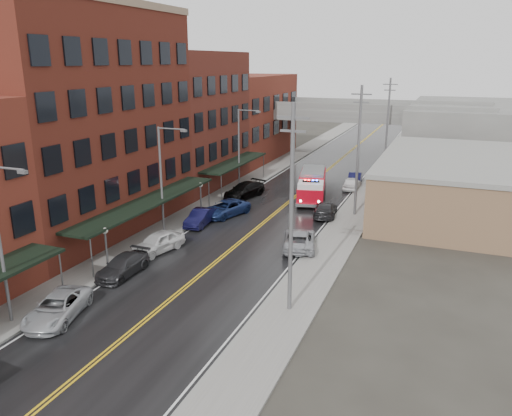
% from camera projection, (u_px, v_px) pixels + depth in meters
% --- Properties ---
extents(road, '(11.00, 160.00, 0.02)m').
position_uv_depth(road, '(264.00, 222.00, 45.07)').
color(road, black).
rests_on(road, ground).
extents(sidewalk_left, '(3.00, 160.00, 0.15)m').
position_uv_depth(sidewalk_left, '(193.00, 213.00, 47.62)').
color(sidewalk_left, slate).
rests_on(sidewalk_left, ground).
extents(sidewalk_right, '(3.00, 160.00, 0.15)m').
position_uv_depth(sidewalk_right, '(344.00, 231.00, 42.48)').
color(sidewalk_right, slate).
rests_on(sidewalk_right, ground).
extents(curb_left, '(0.30, 160.00, 0.15)m').
position_uv_depth(curb_left, '(208.00, 215.00, 47.04)').
color(curb_left, gray).
rests_on(curb_left, ground).
extents(curb_right, '(0.30, 160.00, 0.15)m').
position_uv_depth(curb_right, '(325.00, 229.00, 43.06)').
color(curb_right, gray).
rests_on(curb_right, ground).
extents(brick_building_b, '(9.00, 20.00, 18.00)m').
position_uv_depth(brick_building_b, '(84.00, 125.00, 40.95)').
color(brick_building_b, '#592517').
rests_on(brick_building_b, ground).
extents(brick_building_c, '(9.00, 15.00, 15.00)m').
position_uv_depth(brick_building_c, '(188.00, 120.00, 56.98)').
color(brick_building_c, '#5D211B').
rests_on(brick_building_c, ground).
extents(brick_building_far, '(9.00, 20.00, 12.00)m').
position_uv_depth(brick_building_far, '(247.00, 118.00, 73.01)').
color(brick_building_far, maroon).
rests_on(brick_building_far, ground).
extents(tan_building, '(14.00, 22.00, 5.00)m').
position_uv_depth(tan_building, '(458.00, 186.00, 47.65)').
color(tan_building, '#886249').
rests_on(tan_building, ground).
extents(right_far_block, '(18.00, 30.00, 8.00)m').
position_uv_depth(right_far_block, '(475.00, 132.00, 73.26)').
color(right_far_block, slate).
rests_on(right_far_block, ground).
extents(awning_1, '(2.60, 18.00, 3.09)m').
position_uv_depth(awning_1, '(148.00, 202.00, 40.62)').
color(awning_1, black).
rests_on(awning_1, ground).
extents(awning_2, '(2.60, 13.00, 3.09)m').
position_uv_depth(awning_2, '(235.00, 163.00, 56.22)').
color(awning_2, black).
rests_on(awning_2, ground).
extents(globe_lamp_1, '(0.44, 0.44, 3.12)m').
position_uv_depth(globe_lamp_1, '(105.00, 239.00, 34.18)').
color(globe_lamp_1, '#59595B').
rests_on(globe_lamp_1, ground).
extents(globe_lamp_2, '(0.44, 0.44, 3.12)m').
position_uv_depth(globe_lamp_2, '(201.00, 191.00, 46.67)').
color(globe_lamp_2, '#59595B').
rests_on(globe_lamp_2, ground).
extents(street_lamp_0, '(2.64, 0.22, 9.00)m').
position_uv_depth(street_lamp_0, '(2.00, 236.00, 26.29)').
color(street_lamp_0, '#59595B').
rests_on(street_lamp_0, ground).
extents(street_lamp_1, '(2.64, 0.22, 9.00)m').
position_uv_depth(street_lamp_1, '(163.00, 174.00, 40.55)').
color(street_lamp_1, '#59595B').
rests_on(street_lamp_1, ground).
extents(street_lamp_2, '(2.64, 0.22, 9.00)m').
position_uv_depth(street_lamp_2, '(241.00, 144.00, 54.82)').
color(street_lamp_2, '#59595B').
rests_on(street_lamp_2, ground).
extents(utility_pole_0, '(1.80, 0.24, 12.00)m').
position_uv_depth(utility_pole_0, '(291.00, 208.00, 27.37)').
color(utility_pole_0, '#59595B').
rests_on(utility_pole_0, ground).
extents(utility_pole_1, '(1.80, 0.24, 12.00)m').
position_uv_depth(utility_pole_1, '(358.00, 149.00, 45.20)').
color(utility_pole_1, '#59595B').
rests_on(utility_pole_1, ground).
extents(utility_pole_2, '(1.80, 0.24, 12.00)m').
position_uv_depth(utility_pole_2, '(387.00, 124.00, 63.03)').
color(utility_pole_2, '#59595B').
rests_on(utility_pole_2, ground).
extents(overpass, '(40.00, 10.00, 7.50)m').
position_uv_depth(overpass, '(343.00, 119.00, 71.90)').
color(overpass, slate).
rests_on(overpass, ground).
extents(fire_truck, '(4.59, 8.53, 2.98)m').
position_uv_depth(fire_truck, '(312.00, 185.00, 51.86)').
color(fire_truck, red).
rests_on(fire_truck, ground).
extents(parked_car_left_2, '(3.50, 5.40, 1.38)m').
position_uv_depth(parked_car_left_2, '(57.00, 308.00, 28.09)').
color(parked_car_left_2, '#ACB0B5').
rests_on(parked_car_left_2, ground).
extents(parked_car_left_3, '(1.87, 4.60, 1.33)m').
position_uv_depth(parked_car_left_3, '(123.00, 266.00, 33.86)').
color(parked_car_left_3, '#29292C').
rests_on(parked_car_left_3, ground).
extents(parked_car_left_4, '(2.86, 4.85, 1.55)m').
position_uv_depth(parked_car_left_4, '(158.00, 242.00, 37.95)').
color(parked_car_left_4, silver).
rests_on(parked_car_left_4, ground).
extents(parked_car_left_5, '(1.78, 4.39, 1.42)m').
position_uv_depth(parked_car_left_5, '(200.00, 217.00, 44.13)').
color(parked_car_left_5, black).
rests_on(parked_car_left_5, ground).
extents(parked_car_left_6, '(3.88, 5.66, 1.44)m').
position_uv_depth(parked_car_left_6, '(226.00, 208.00, 46.77)').
color(parked_car_left_6, navy).
rests_on(parked_car_left_6, ground).
extents(parked_car_left_7, '(3.51, 5.80, 1.57)m').
position_uv_depth(parked_car_left_7, '(244.00, 190.00, 53.05)').
color(parked_car_left_7, black).
rests_on(parked_car_left_7, ground).
extents(parked_car_right_0, '(3.69, 5.67, 1.45)m').
position_uv_depth(parked_car_right_0, '(299.00, 239.00, 38.69)').
color(parked_car_right_0, '#9B9DA3').
rests_on(parked_car_right_0, ground).
extents(parked_car_right_1, '(2.58, 5.01, 1.39)m').
position_uv_depth(parked_car_right_1, '(325.00, 209.00, 46.64)').
color(parked_car_right_1, black).
rests_on(parked_car_right_1, ground).
extents(parked_car_right_2, '(1.81, 4.25, 1.43)m').
position_uv_depth(parked_car_right_2, '(352.00, 183.00, 56.32)').
color(parked_car_right_2, white).
rests_on(parked_car_right_2, ground).
extents(parked_car_right_3, '(1.89, 4.28, 1.37)m').
position_uv_depth(parked_car_right_3, '(355.00, 177.00, 59.29)').
color(parked_car_right_3, black).
rests_on(parked_car_right_3, ground).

